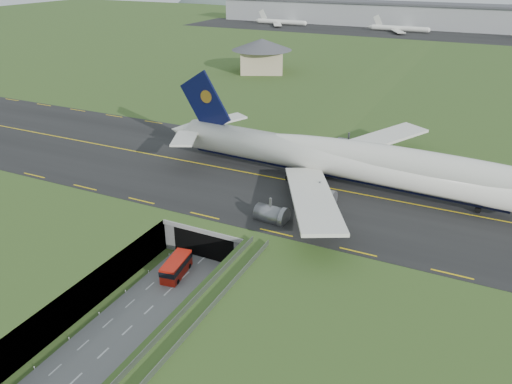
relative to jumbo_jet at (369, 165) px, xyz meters
The scene contains 10 objects.
ground 43.01m from the jumbo_jet, 120.95° to the right, with size 900.00×900.00×0.00m, color #335220.
airfield_deck 42.31m from the jumbo_jet, 120.95° to the right, with size 800.00×800.00×6.00m, color gray.
trench_road 49.37m from the jumbo_jet, 116.35° to the right, with size 12.00×75.00×0.20m, color slate.
taxiway 22.15m from the jumbo_jet, behind, with size 800.00×44.00×0.18m, color black.
tunnel_portal 29.60m from the jumbo_jet, 138.55° to the right, with size 17.00×22.30×6.00m.
guideway 55.96m from the jumbo_jet, 100.69° to the right, with size 3.00×53.00×7.05m.
jumbo_jet is the anchor object (origin of this frame).
shuttle_tram 42.01m from the jumbo_jet, 123.93° to the right, with size 3.83×7.57×2.96m.
service_building 115.63m from the jumbo_jet, 125.52° to the left, with size 31.73×31.73×13.08m.
cargo_terminal 264.77m from the jumbo_jet, 94.65° to the left, with size 320.00×67.00×15.60m.
Camera 1 is at (40.52, -55.07, 47.99)m, focal length 35.00 mm.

